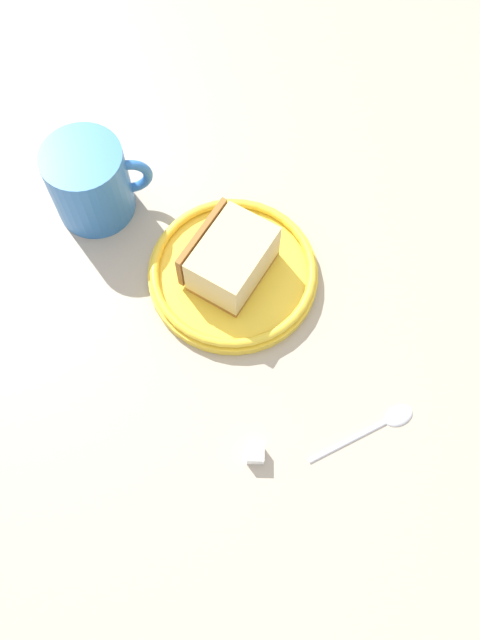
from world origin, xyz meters
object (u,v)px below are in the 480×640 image
small_plate (231,271)px  teaspoon (384,423)px  sugar_cube (255,454)px  cake_slice (228,257)px  tea_mug (90,182)px

small_plate → teaspoon: size_ratio=1.73×
teaspoon → sugar_cube: (9.00, -9.02, 0.46)cm
cake_slice → sugar_cube: (15.19, 12.10, -3.00)cm
cake_slice → tea_mug: size_ratio=0.90×
cake_slice → teaspoon: size_ratio=0.85×
teaspoon → sugar_cube: bearing=-45.1°
teaspoon → sugar_cube: size_ratio=6.33×
cake_slice → teaspoon: (6.19, 21.12, -3.46)cm
tea_mug → sugar_cube: (15.11, 28.96, -3.77)cm
small_plate → tea_mug: bearing=-89.7°
small_plate → tea_mug: 17.50cm
tea_mug → sugar_cube: size_ratio=5.93×
small_plate → sugar_cube: 19.25cm
small_plate → tea_mug: tea_mug is taller
small_plate → cake_slice: bearing=-90.5°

